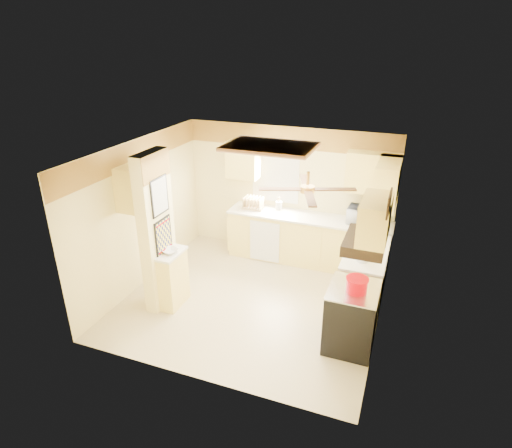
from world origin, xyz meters
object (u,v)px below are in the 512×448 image
at_px(stove, 351,317).
at_px(microwave, 363,216).
at_px(dutch_oven, 357,285).
at_px(bowl, 170,251).
at_px(kettle, 363,254).

relative_size(stove, microwave, 1.70).
distance_m(stove, microwave, 2.27).
relative_size(stove, dutch_oven, 3.07).
bearing_deg(bowl, stove, 0.26).
xyz_separation_m(microwave, dutch_oven, (0.23, -2.23, -0.07)).
distance_m(stove, bowl, 2.85).
height_order(microwave, kettle, microwave).
xyz_separation_m(microwave, bowl, (-2.61, -2.19, -0.12)).
bearing_deg(microwave, bowl, 43.46).
bearing_deg(bowl, microwave, 39.95).
bearing_deg(kettle, bowl, -164.64).
distance_m(bowl, dutch_oven, 2.84).
distance_m(dutch_oven, kettle, 0.82).
height_order(bowl, dutch_oven, dutch_oven).
xyz_separation_m(bowl, kettle, (2.81, 0.77, 0.09)).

